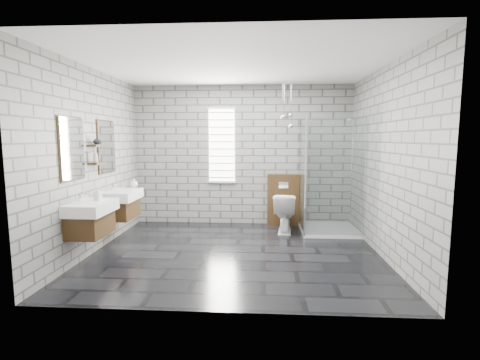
# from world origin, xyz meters

# --- Properties ---
(floor) EXTENTS (4.20, 3.60, 0.02)m
(floor) POSITION_xyz_m (0.00, 0.00, -0.01)
(floor) COLOR black
(floor) RESTS_ON ground
(ceiling) EXTENTS (4.20, 3.60, 0.02)m
(ceiling) POSITION_xyz_m (0.00, 0.00, 2.71)
(ceiling) COLOR white
(ceiling) RESTS_ON wall_back
(wall_back) EXTENTS (4.20, 0.02, 2.70)m
(wall_back) POSITION_xyz_m (0.00, 1.81, 1.35)
(wall_back) COLOR gray
(wall_back) RESTS_ON floor
(wall_front) EXTENTS (4.20, 0.02, 2.70)m
(wall_front) POSITION_xyz_m (0.00, -1.81, 1.35)
(wall_front) COLOR gray
(wall_front) RESTS_ON floor
(wall_left) EXTENTS (0.02, 3.60, 2.70)m
(wall_left) POSITION_xyz_m (-2.11, 0.00, 1.35)
(wall_left) COLOR gray
(wall_left) RESTS_ON floor
(wall_right) EXTENTS (0.02, 3.60, 2.70)m
(wall_right) POSITION_xyz_m (2.11, 0.00, 1.35)
(wall_right) COLOR gray
(wall_right) RESTS_ON floor
(vanity_left) EXTENTS (0.47, 0.70, 1.57)m
(vanity_left) POSITION_xyz_m (-1.91, -0.60, 0.76)
(vanity_left) COLOR #402A13
(vanity_left) RESTS_ON wall_left
(vanity_right) EXTENTS (0.47, 0.70, 1.57)m
(vanity_right) POSITION_xyz_m (-1.91, 0.41, 0.76)
(vanity_right) COLOR #402A13
(vanity_right) RESTS_ON wall_left
(shelf_lower) EXTENTS (0.14, 0.30, 0.03)m
(shelf_lower) POSITION_xyz_m (-2.03, -0.05, 1.32)
(shelf_lower) COLOR #402A13
(shelf_lower) RESTS_ON wall_left
(shelf_upper) EXTENTS (0.14, 0.30, 0.03)m
(shelf_upper) POSITION_xyz_m (-2.03, -0.05, 1.58)
(shelf_upper) COLOR #402A13
(shelf_upper) RESTS_ON wall_left
(window) EXTENTS (0.56, 0.05, 1.48)m
(window) POSITION_xyz_m (-0.40, 1.78, 1.55)
(window) COLOR white
(window) RESTS_ON wall_back
(cistern_panel) EXTENTS (0.60, 0.20, 1.00)m
(cistern_panel) POSITION_xyz_m (0.80, 1.70, 0.50)
(cistern_panel) COLOR #402A13
(cistern_panel) RESTS_ON floor
(flush_plate) EXTENTS (0.18, 0.01, 0.12)m
(flush_plate) POSITION_xyz_m (0.80, 1.60, 0.80)
(flush_plate) COLOR silver
(flush_plate) RESTS_ON cistern_panel
(shower_enclosure) EXTENTS (1.00, 1.00, 2.03)m
(shower_enclosure) POSITION_xyz_m (1.50, 1.18, 0.50)
(shower_enclosure) COLOR white
(shower_enclosure) RESTS_ON floor
(pendant_cluster) EXTENTS (0.24, 0.24, 0.84)m
(pendant_cluster) POSITION_xyz_m (0.82, 1.37, 2.05)
(pendant_cluster) COLOR silver
(pendant_cluster) RESTS_ON ceiling
(toilet) EXTENTS (0.46, 0.72, 0.70)m
(toilet) POSITION_xyz_m (0.80, 1.23, 0.35)
(toilet) COLOR white
(toilet) RESTS_ON floor
(soap_bottle_a) EXTENTS (0.10, 0.10, 0.18)m
(soap_bottle_a) POSITION_xyz_m (-1.84, -0.46, 0.94)
(soap_bottle_a) COLOR #B2B2B2
(soap_bottle_a) RESTS_ON vanity_left
(soap_bottle_b) EXTENTS (0.12, 0.12, 0.15)m
(soap_bottle_b) POSITION_xyz_m (-1.80, 0.79, 0.93)
(soap_bottle_b) COLOR #B2B2B2
(soap_bottle_b) RESTS_ON vanity_right
(soap_bottle_c) EXTENTS (0.08, 0.08, 0.18)m
(soap_bottle_c) POSITION_xyz_m (-2.02, -0.11, 1.43)
(soap_bottle_c) COLOR #B2B2B2
(soap_bottle_c) RESTS_ON shelf_lower
(vase) EXTENTS (0.12, 0.12, 0.12)m
(vase) POSITION_xyz_m (-2.02, -0.03, 1.65)
(vase) COLOR #B2B2B2
(vase) RESTS_ON shelf_upper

